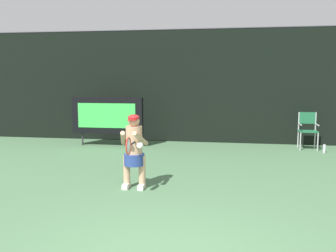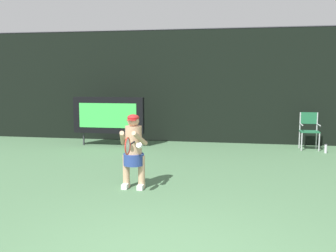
{
  "view_description": "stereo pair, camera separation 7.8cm",
  "coord_description": "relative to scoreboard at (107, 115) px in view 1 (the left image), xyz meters",
  "views": [
    {
      "loc": [
        0.67,
        -3.88,
        2.09
      ],
      "look_at": [
        -0.67,
        4.21,
        1.05
      ],
      "focal_mm": 40.82,
      "sensor_mm": 36.0,
      "label": 1
    },
    {
      "loc": [
        0.74,
        -3.87,
        2.09
      ],
      "look_at": [
        -0.67,
        4.21,
        1.05
      ],
      "focal_mm": 40.82,
      "sensor_mm": 36.0,
      "label": 2
    }
  ],
  "objects": [
    {
      "name": "backdrop_screen",
      "position": [
        3.06,
        1.24,
        0.86
      ],
      "size": [
        18.0,
        0.12,
        3.66
      ],
      "color": "black",
      "rests_on": "ground"
    },
    {
      "name": "scoreboard",
      "position": [
        0.0,
        0.0,
        0.0
      ],
      "size": [
        2.2,
        0.21,
        1.5
      ],
      "color": "black",
      "rests_on": "ground"
    },
    {
      "name": "umpire_chair",
      "position": [
        5.96,
        0.46,
        -0.33
      ],
      "size": [
        0.52,
        0.44,
        1.08
      ],
      "color": "#B7B7BC",
      "rests_on": "ground"
    },
    {
      "name": "water_bottle",
      "position": [
        6.33,
        -0.05,
        -0.82
      ],
      "size": [
        0.07,
        0.07,
        0.27
      ],
      "color": "silver",
      "rests_on": "ground"
    },
    {
      "name": "tennis_player",
      "position": [
        1.94,
        -4.27,
        -0.19
      ],
      "size": [
        0.53,
        0.61,
        1.41
      ],
      "color": "white",
      "rests_on": "ground"
    },
    {
      "name": "tennis_racket",
      "position": [
        1.99,
        -4.82,
        -0.03
      ],
      "size": [
        0.03,
        0.6,
        0.31
      ],
      "rotation": [
        0.0,
        0.0,
        -0.09
      ],
      "color": "black"
    }
  ]
}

